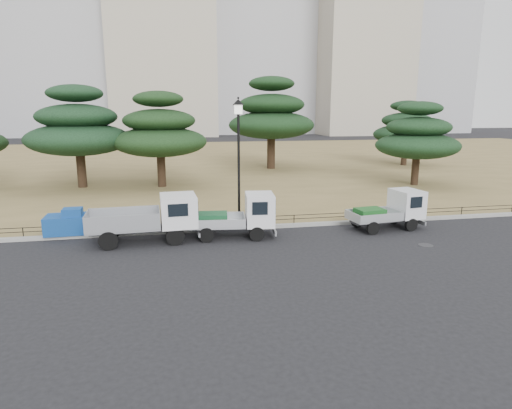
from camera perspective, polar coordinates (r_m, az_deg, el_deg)
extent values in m
plane|color=black|center=(17.61, 1.23, -5.51)|extent=(220.00, 220.00, 0.00)
cube|color=olive|center=(47.42, -6.57, 5.82)|extent=(120.00, 56.00, 0.15)
cube|color=gray|center=(20.03, -0.32, -3.05)|extent=(120.00, 0.25, 0.16)
cylinder|color=black|center=(17.85, -10.71, -4.21)|extent=(0.76, 0.19, 0.76)
cylinder|color=black|center=(19.42, -11.00, -2.87)|extent=(0.76, 0.19, 0.76)
cylinder|color=black|center=(17.91, -19.09, -4.63)|extent=(0.76, 0.19, 0.76)
cylinder|color=black|center=(19.48, -18.69, -3.26)|extent=(0.76, 0.19, 0.76)
cube|color=#2D2D30|center=(18.56, -14.80, -3.13)|extent=(4.26, 1.12, 0.13)
cube|color=#91949A|center=(18.49, -17.22, -1.94)|extent=(3.01, 1.81, 0.74)
cube|color=silver|center=(18.42, -10.29, -0.75)|extent=(1.56, 1.87, 1.29)
cylinder|color=black|center=(18.11, 0.12, -3.94)|extent=(0.65, 0.24, 0.64)
cylinder|color=black|center=(19.46, -0.23, -2.78)|extent=(0.65, 0.24, 0.64)
cylinder|color=black|center=(18.06, -6.62, -4.08)|extent=(0.65, 0.24, 0.64)
cylinder|color=black|center=(19.41, -6.50, -2.90)|extent=(0.65, 0.24, 0.64)
cube|color=#2D2D30|center=(18.69, -3.21, -2.97)|extent=(3.49, 1.14, 0.15)
cube|color=#B0B1B8|center=(18.61, -5.13, -2.16)|extent=(2.50, 1.69, 0.42)
cube|color=silver|center=(18.57, 0.49, -0.64)|extent=(1.35, 1.69, 1.37)
cube|color=#164E2A|center=(18.59, -5.87, -1.85)|extent=(1.39, 1.07, 0.47)
cylinder|color=black|center=(20.88, 19.98, -2.54)|extent=(0.62, 0.23, 0.61)
cylinder|color=black|center=(21.91, 17.87, -1.71)|extent=(0.62, 0.23, 0.61)
cylinder|color=black|center=(19.73, 15.32, -3.07)|extent=(0.62, 0.23, 0.61)
cylinder|color=black|center=(20.82, 13.34, -2.16)|extent=(0.62, 0.23, 0.61)
cube|color=#2D2D30|center=(20.80, 16.76, -1.97)|extent=(3.32, 1.13, 0.14)
cube|color=#A9ACB0|center=(20.41, 15.43, -1.37)|extent=(2.40, 1.63, 0.40)
cube|color=silver|center=(21.30, 19.43, 0.15)|extent=(1.30, 1.62, 1.28)
cube|color=#18551D|center=(20.27, 14.92, -1.14)|extent=(1.33, 1.04, 0.44)
cylinder|color=black|center=(20.17, -2.25, -2.51)|extent=(0.44, 0.44, 0.16)
cylinder|color=black|center=(19.67, -2.31, 4.72)|extent=(0.12, 0.12, 4.96)
cylinder|color=white|center=(19.50, -2.38, 12.55)|extent=(0.40, 0.40, 0.40)
cone|color=black|center=(19.50, -2.39, 13.49)|extent=(0.52, 0.52, 0.25)
cylinder|color=black|center=(20.10, -0.40, -2.20)|extent=(38.00, 0.03, 0.03)
cylinder|color=black|center=(20.06, -0.40, -1.70)|extent=(38.00, 0.03, 0.03)
cylinder|color=black|center=(20.10, -0.40, -2.20)|extent=(0.04, 0.04, 0.40)
cube|color=#134494|center=(20.53, -23.97, -2.41)|extent=(1.74, 1.31, 0.79)
cube|color=#134494|center=(20.17, -23.28, -0.95)|extent=(0.82, 0.71, 0.34)
cylinder|color=#2D2D30|center=(18.98, 21.69, -5.06)|extent=(0.60, 0.60, 0.01)
cylinder|color=black|center=(32.39, -22.26, 4.55)|extent=(0.62, 0.62, 2.73)
ellipsoid|color=#16321B|center=(32.21, -22.55, 8.04)|extent=(7.02, 7.02, 2.25)
ellipsoid|color=#16321B|center=(32.16, -22.78, 10.76)|extent=(5.36, 5.36, 1.71)
ellipsoid|color=#16321B|center=(32.18, -23.01, 13.49)|extent=(3.70, 3.70, 1.18)
cylinder|color=black|center=(31.00, -12.50, 4.72)|extent=(0.58, 0.58, 2.58)
ellipsoid|color=#183216|center=(30.81, -12.66, 8.16)|extent=(6.50, 6.50, 2.08)
ellipsoid|color=#183216|center=(30.75, -12.79, 10.86)|extent=(4.96, 4.96, 1.59)
ellipsoid|color=#183216|center=(30.75, -12.92, 13.56)|extent=(3.43, 3.43, 1.10)
cylinder|color=black|center=(39.98, 2.02, 7.15)|extent=(0.73, 0.73, 3.26)
ellipsoid|color=black|center=(39.83, 2.05, 10.53)|extent=(7.84, 7.84, 2.51)
ellipsoid|color=black|center=(39.82, 2.07, 13.17)|extent=(5.99, 5.99, 1.92)
ellipsoid|color=black|center=(39.88, 2.09, 15.81)|extent=(4.14, 4.14, 1.32)
cylinder|color=black|center=(33.07, 20.47, 4.46)|extent=(0.52, 0.52, 2.31)
ellipsoid|color=black|center=(32.91, 20.69, 7.35)|extent=(5.87, 5.87, 1.88)
ellipsoid|color=black|center=(32.84, 20.87, 9.61)|extent=(4.48, 4.48, 1.43)
ellipsoid|color=black|center=(32.82, 21.04, 11.87)|extent=(3.10, 3.10, 0.99)
cylinder|color=black|center=(45.13, 19.16, 6.55)|extent=(0.55, 0.55, 2.44)
ellipsoid|color=black|center=(45.00, 19.32, 8.79)|extent=(6.23, 6.23, 1.99)
ellipsoid|color=black|center=(44.96, 19.45, 10.53)|extent=(4.76, 4.76, 1.52)
ellipsoid|color=black|center=(44.95, 19.57, 12.28)|extent=(3.29, 3.29, 1.05)
cube|color=#AAA08C|center=(103.77, -12.58, 24.37)|extent=(22.00, 20.00, 55.00)
cube|color=#AAA08C|center=(109.18, 13.80, 21.82)|extent=(20.00, 18.00, 48.00)
cylinder|color=#D83F33|center=(128.80, 27.45, 22.06)|extent=(1.80, 1.80, 60.00)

